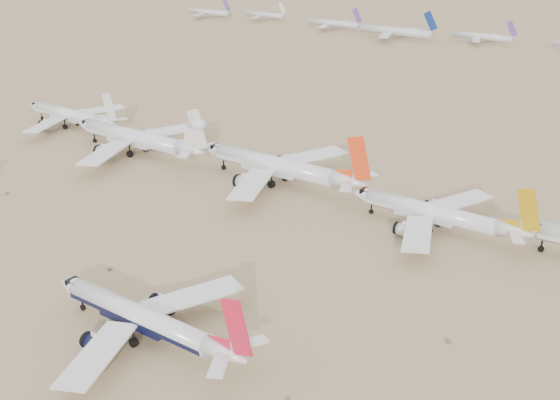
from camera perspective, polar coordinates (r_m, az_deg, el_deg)
name	(u,v)px	position (r m, az deg, el deg)	size (l,w,h in m)	color
ground	(166,351)	(124.30, -9.26, -12.06)	(7000.00, 7000.00, 0.00)	#8B6E51
main_airliner	(146,320)	(125.39, -10.82, -9.53)	(43.61, 42.59, 15.39)	white
row2_gold_tail	(437,214)	(167.46, 12.65, -1.11)	(43.75, 42.79, 15.58)	white
row2_orange_tail	(280,167)	(191.03, 0.04, 2.71)	(51.78, 50.66, 18.47)	white
row2_white_trijet	(140,138)	(219.04, -11.33, 4.94)	(52.38, 51.19, 18.56)	white
row2_white_twin	(71,115)	(253.75, -16.60, 6.60)	(43.01, 42.08, 15.37)	white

